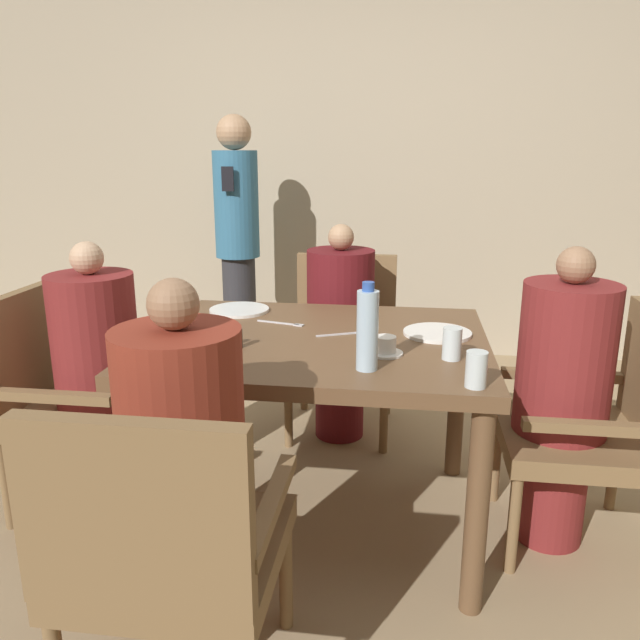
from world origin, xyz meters
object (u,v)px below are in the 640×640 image
Objects in this scene: diner_in_left_chair at (98,375)px; glass_tall_mid at (452,344)px; chair_left_side at (67,391)px; plate_main_right at (239,310)px; glass_tall_near at (476,369)px; chair_right_side at (601,421)px; water_bottle at (367,329)px; chair_far_side at (343,337)px; diner_in_right_chair at (561,397)px; chair_near_corner at (167,545)px; diner_in_near_chair at (185,482)px; diner_in_far_chair at (340,331)px; plate_main_left at (437,333)px; standing_host at (238,239)px; teacup_with_saucer at (386,347)px.

glass_tall_mid is at bearing -7.88° from diner_in_left_chair.
plate_main_right is at bearing 27.32° from chair_left_side.
diner_in_left_chair reaches higher than glass_tall_near.
water_bottle is (-0.80, -0.32, 0.39)m from chair_right_side.
chair_far_side is at bearing 45.98° from diner_in_left_chair.
chair_near_corner is at bearing -141.05° from diner_in_right_chair.
chair_far_side is 1.79m from chair_near_corner.
diner_in_right_chair reaches higher than chair_far_side.
plate_main_right is (-0.14, 1.21, 0.27)m from chair_near_corner.
plate_main_right is 2.37× the size of glass_tall_mid.
chair_far_side is 1.66m from diner_in_near_chair.
water_bottle reaches higher than chair_right_side.
chair_left_side is 1.00× the size of chair_near_corner.
diner_in_near_chair reaches higher than chair_right_side.
diner_in_right_chair is 10.35× the size of glass_tall_near.
chair_right_side is at bearing -36.88° from diner_in_far_chair.
diner_in_left_chair reaches higher than chair_left_side.
water_bottle reaches higher than chair_near_corner.
chair_near_corner reaches higher than glass_tall_near.
chair_left_side is 8.28× the size of glass_tall_mid.
diner_in_left_chair reaches higher than chair_right_side.
water_bottle is (-0.23, -0.41, 0.12)m from plate_main_left.
plate_main_left is at bearing 51.58° from diner_in_near_chair.
chair_left_side is 1.86m from diner_in_right_chair.
plate_main_right is at bearing 33.69° from diner_in_left_chair.
diner_in_far_chair is at bearing 100.42° from water_bottle.
diner_in_left_chair is at bearing 129.53° from diner_in_near_chair.
standing_host is (-0.73, 0.71, 0.38)m from chair_far_side.
chair_far_side is 1.21m from glass_tall_mid.
diner_in_right_chair is at bearing -14.52° from plate_main_right.
water_bottle is at bearing -14.84° from chair_left_side.
teacup_with_saucer is at bearing 56.04° from chair_near_corner.
diner_in_near_chair is (-1.10, -0.75, 0.01)m from diner_in_right_chair.
plate_main_right is at bearing 142.26° from teacup_with_saucer.
glass_tall_near is at bearing -80.54° from plate_main_left.
standing_host is (-0.49, 2.49, 0.38)m from chair_near_corner.
standing_host reaches higher than diner_in_far_chair.
chair_left_side is 1.29m from teacup_with_saucer.
glass_tall_mid is (0.46, -1.07, 0.32)m from chair_far_side.
glass_tall_near is at bearing -18.22° from water_bottle.
diner_in_near_chair is 0.79m from teacup_with_saucer.
glass_tall_mid is at bearing -56.25° from standing_host.
chair_right_side is 8.28× the size of glass_tall_near.
chair_far_side is at bearing 103.23° from teacup_with_saucer.
chair_right_side is 2.39m from standing_host.
standing_host is 2.02m from teacup_with_saucer.
chair_left_side is 8.28× the size of glass_tall_near.
diner_in_right_chair is 0.99× the size of diner_in_near_chair.
chair_near_corner is 0.82m from water_bottle.
diner_in_far_chair is 1.13m from water_bottle.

